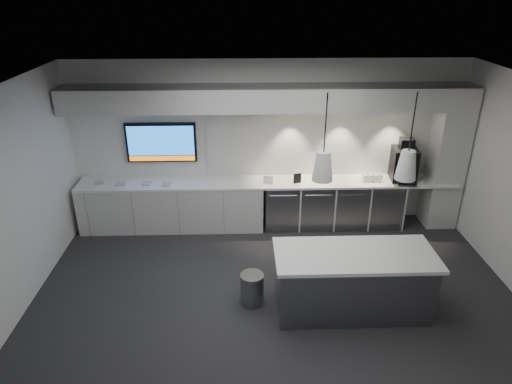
{
  "coord_description": "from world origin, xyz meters",
  "views": [
    {
      "loc": [
        -0.45,
        -5.34,
        4.16
      ],
      "look_at": [
        -0.25,
        1.1,
        1.18
      ],
      "focal_mm": 32.0,
      "sensor_mm": 36.0,
      "label": 1
    }
  ],
  "objects_px": {
    "wall_tv": "(161,142)",
    "island": "(352,281)",
    "bin": "(252,289)",
    "coffee_machine": "(404,163)"
  },
  "relations": [
    {
      "from": "wall_tv",
      "to": "bin",
      "type": "relative_size",
      "value": 2.67
    },
    {
      "from": "wall_tv",
      "to": "bin",
      "type": "distance_m",
      "value": 3.26
    },
    {
      "from": "wall_tv",
      "to": "island",
      "type": "height_order",
      "value": "wall_tv"
    },
    {
      "from": "island",
      "to": "coffee_machine",
      "type": "relative_size",
      "value": 2.78
    },
    {
      "from": "bin",
      "to": "coffee_machine",
      "type": "relative_size",
      "value": 0.61
    },
    {
      "from": "island",
      "to": "coffee_machine",
      "type": "height_order",
      "value": "coffee_machine"
    },
    {
      "from": "wall_tv",
      "to": "coffee_machine",
      "type": "bearing_deg",
      "value": -3.25
    },
    {
      "from": "wall_tv",
      "to": "coffee_machine",
      "type": "distance_m",
      "value": 4.36
    },
    {
      "from": "bin",
      "to": "island",
      "type": "bearing_deg",
      "value": -7.52
    },
    {
      "from": "island",
      "to": "coffee_machine",
      "type": "bearing_deg",
      "value": 60.05
    }
  ]
}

